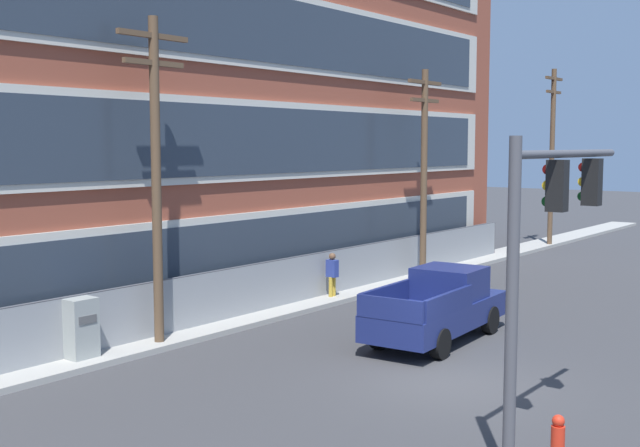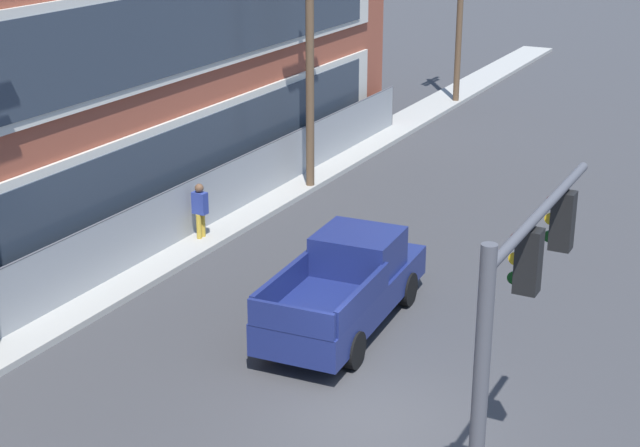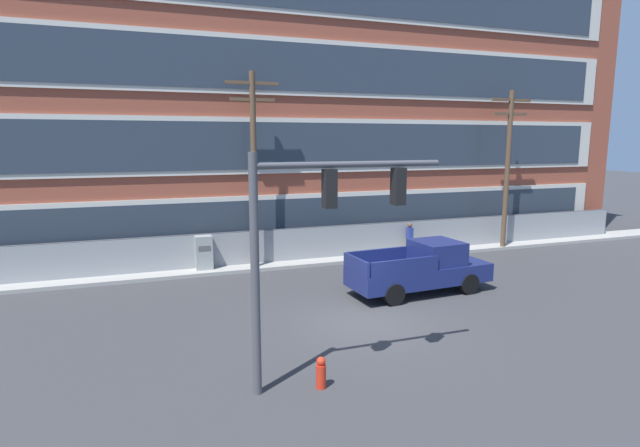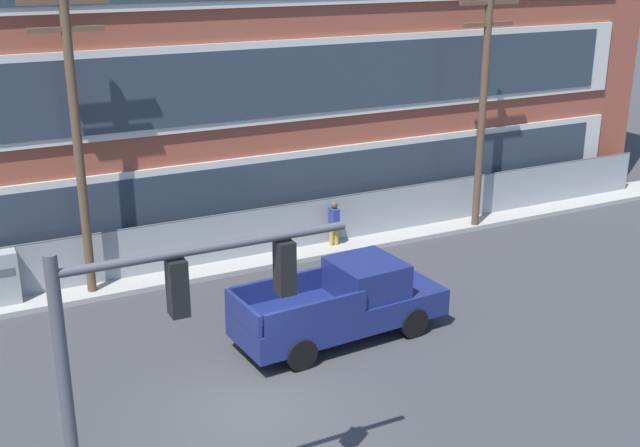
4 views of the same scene
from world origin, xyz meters
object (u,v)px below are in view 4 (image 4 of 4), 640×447
traffic_signal_mast (154,341)px  pickup_truck_navy (345,304)px  utility_pole_midblock (483,101)px  electrical_cabinet (5,280)px  pedestrian_near_cabinet (334,222)px  utility_pole_near_corner (76,133)px

traffic_signal_mast → pickup_truck_navy: 8.95m
utility_pole_midblock → traffic_signal_mast: bearing=-143.3°
electrical_cabinet → pedestrian_near_cabinet: pedestrian_near_cabinet is taller
utility_pole_near_corner → utility_pole_midblock: (13.53, -0.29, -0.19)m
electrical_cabinet → pickup_truck_navy: bearing=-37.8°
traffic_signal_mast → utility_pole_midblock: (14.61, 10.87, 0.69)m
pedestrian_near_cabinet → utility_pole_near_corner: bearing=-179.0°
traffic_signal_mast → electrical_cabinet: 11.90m
electrical_cabinet → pedestrian_near_cabinet: (10.30, -0.13, 0.14)m
pickup_truck_navy → electrical_cabinet: size_ratio=3.45×
utility_pole_near_corner → utility_pole_midblock: 13.54m
electrical_cabinet → utility_pole_near_corner: bearing=-6.7°
utility_pole_near_corner → pedestrian_near_cabinet: bearing=1.0°
utility_pole_near_corner → pedestrian_near_cabinet: utility_pole_near_corner is taller
pickup_truck_navy → utility_pole_near_corner: size_ratio=0.65×
pickup_truck_navy → utility_pole_midblock: bearing=32.8°
utility_pole_midblock → pickup_truck_navy: bearing=-147.2°
electrical_cabinet → utility_pole_midblock: bearing=-2.0°
traffic_signal_mast → utility_pole_near_corner: utility_pole_near_corner is taller
electrical_cabinet → pedestrian_near_cabinet: 10.31m
pickup_truck_navy → electrical_cabinet: 9.58m
traffic_signal_mast → utility_pole_near_corner: bearing=84.5°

